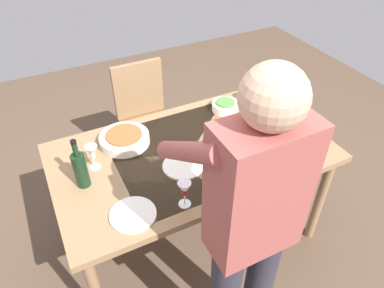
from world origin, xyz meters
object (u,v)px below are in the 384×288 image
at_px(dining_table, 192,160).
at_px(water_cup_far_left, 288,158).
at_px(chair_near, 144,113).
at_px(wine_glass_left, 92,153).
at_px(water_cup_near_right, 258,103).
at_px(wine_glass_right, 184,190).
at_px(dinner_plate_near, 183,166).
at_px(water_cup_near_left, 249,94).
at_px(dinner_plate_far, 133,215).
at_px(person_server, 249,225).
at_px(side_bowl_salad, 225,106).
at_px(serving_bowl_pasta, 124,139).
at_px(wine_bottle, 80,169).

relative_size(dining_table, water_cup_far_left, 16.55).
distance_m(chair_near, wine_glass_left, 0.98).
height_order(water_cup_near_right, water_cup_far_left, water_cup_near_right).
distance_m(wine_glass_right, dinner_plate_near, 0.30).
bearing_deg(wine_glass_left, dinner_plate_near, 153.96).
xyz_separation_m(chair_near, water_cup_near_left, (-0.61, 0.53, 0.30)).
relative_size(water_cup_near_left, dinner_plate_far, 0.46).
xyz_separation_m(water_cup_near_right, water_cup_far_left, (0.17, 0.54, -0.00)).
bearing_deg(water_cup_near_left, person_server, 55.77).
bearing_deg(person_server, water_cup_far_left, -144.39).
distance_m(person_server, water_cup_far_left, 0.67).
relative_size(dinner_plate_near, dinner_plate_far, 1.00).
relative_size(chair_near, person_server, 0.54).
xyz_separation_m(water_cup_far_left, dinner_plate_far, (0.90, -0.04, -0.04)).
relative_size(wine_glass_left, dinner_plate_near, 0.66).
distance_m(person_server, side_bowl_salad, 1.14).
bearing_deg(person_server, water_cup_near_left, -124.23).
bearing_deg(water_cup_near_left, water_cup_near_right, 84.22).
bearing_deg(chair_near, serving_bowl_pasta, 61.14).
height_order(wine_bottle, dinner_plate_far, wine_bottle).
bearing_deg(water_cup_near_left, wine_glass_right, 39.17).
bearing_deg(person_server, water_cup_near_right, -127.26).
distance_m(water_cup_near_left, water_cup_far_left, 0.69).
relative_size(serving_bowl_pasta, dinner_plate_far, 1.30).
height_order(chair_near, person_server, person_server).
bearing_deg(water_cup_near_right, chair_near, -48.06).
height_order(wine_glass_right, dinner_plate_far, wine_glass_right).
xyz_separation_m(chair_near, wine_glass_left, (0.55, 0.74, 0.35)).
bearing_deg(serving_bowl_pasta, water_cup_near_right, 176.27).
distance_m(water_cup_near_right, serving_bowl_pasta, 0.93).
xyz_separation_m(serving_bowl_pasta, side_bowl_salad, (-0.73, -0.04, 0.00)).
bearing_deg(wine_glass_right, dinner_plate_far, -10.88).
xyz_separation_m(water_cup_near_left, dinner_plate_far, (1.08, 0.63, -0.05)).
height_order(wine_bottle, serving_bowl_pasta, wine_bottle).
bearing_deg(dining_table, wine_glass_left, -11.62).
relative_size(dining_table, wine_glass_left, 10.76).
height_order(wine_glass_left, dinner_plate_far, wine_glass_left).
bearing_deg(serving_bowl_pasta, wine_bottle, 38.20).
height_order(wine_glass_left, dinner_plate_near, wine_glass_left).
distance_m(wine_glass_left, dinner_plate_far, 0.44).
bearing_deg(side_bowl_salad, serving_bowl_pasta, 3.06).
height_order(person_server, wine_bottle, person_server).
xyz_separation_m(person_server, wine_glass_right, (0.12, -0.37, -0.09)).
distance_m(person_server, water_cup_near_right, 1.16).
bearing_deg(chair_near, dining_table, 90.01).
height_order(wine_glass_left, water_cup_near_right, wine_glass_left).
distance_m(dining_table, wine_bottle, 0.66).
bearing_deg(wine_bottle, dinner_plate_near, 168.19).
bearing_deg(water_cup_near_right, side_bowl_salad, -26.76).
relative_size(person_server, water_cup_far_left, 17.20).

